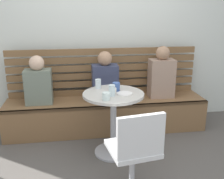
# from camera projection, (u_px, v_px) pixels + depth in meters

# --- Properties ---
(back_wall) EXTENTS (5.20, 0.10, 2.90)m
(back_wall) POSITION_uv_depth(u_px,v_px,m) (102.00, 22.00, 3.73)
(back_wall) COLOR silver
(back_wall) RESTS_ON ground
(booth_bench) EXTENTS (2.70, 0.52, 0.44)m
(booth_bench) POSITION_uv_depth(u_px,v_px,m) (106.00, 115.00, 3.68)
(booth_bench) COLOR brown
(booth_bench) RESTS_ON ground
(booth_backrest) EXTENTS (2.65, 0.04, 0.67)m
(booth_backrest) POSITION_uv_depth(u_px,v_px,m) (104.00, 72.00, 3.74)
(booth_backrest) COLOR brown
(booth_backrest) RESTS_ON booth_bench
(cafe_table) EXTENTS (0.68, 0.68, 0.74)m
(cafe_table) POSITION_uv_depth(u_px,v_px,m) (113.00, 112.00, 2.98)
(cafe_table) COLOR #ADADB2
(cafe_table) RESTS_ON ground
(white_chair) EXTENTS (0.46, 0.46, 0.85)m
(white_chair) POSITION_uv_depth(u_px,v_px,m) (135.00, 153.00, 2.24)
(white_chair) COLOR #ADADB2
(white_chair) RESTS_ON ground
(person_adult) EXTENTS (0.34, 0.22, 0.71)m
(person_adult) POSITION_uv_depth(u_px,v_px,m) (162.00, 75.00, 3.66)
(person_adult) COLOR #9E7F6B
(person_adult) RESTS_ON booth_bench
(person_child_left) EXTENTS (0.34, 0.22, 0.66)m
(person_child_left) POSITION_uv_depth(u_px,v_px,m) (105.00, 79.00, 3.52)
(person_child_left) COLOR #333851
(person_child_left) RESTS_ON booth_bench
(person_child_middle) EXTENTS (0.34, 0.22, 0.63)m
(person_child_middle) POSITION_uv_depth(u_px,v_px,m) (38.00, 83.00, 3.40)
(person_child_middle) COLOR slate
(person_child_middle) RESTS_ON booth_bench
(cup_espresso_small) EXTENTS (0.06, 0.06, 0.05)m
(cup_espresso_small) POSITION_uv_depth(u_px,v_px,m) (114.00, 90.00, 2.92)
(cup_espresso_small) COLOR silver
(cup_espresso_small) RESTS_ON cafe_table
(cup_mug_blue) EXTENTS (0.08, 0.08, 0.09)m
(cup_mug_blue) POSITION_uv_depth(u_px,v_px,m) (116.00, 87.00, 2.99)
(cup_mug_blue) COLOR #3D5B9E
(cup_mug_blue) RESTS_ON cafe_table
(cup_glass_tall) EXTENTS (0.07, 0.07, 0.12)m
(cup_glass_tall) POSITION_uv_depth(u_px,v_px,m) (112.00, 90.00, 2.81)
(cup_glass_tall) COLOR silver
(cup_glass_tall) RESTS_ON cafe_table
(cup_water_clear) EXTENTS (0.07, 0.07, 0.11)m
(cup_water_clear) POSITION_uv_depth(u_px,v_px,m) (98.00, 84.00, 3.08)
(cup_water_clear) COLOR white
(cup_water_clear) RESTS_ON cafe_table
(cup_glass_short) EXTENTS (0.08, 0.08, 0.08)m
(cup_glass_short) POSITION_uv_depth(u_px,v_px,m) (106.00, 96.00, 2.69)
(cup_glass_short) COLOR silver
(cup_glass_short) RESTS_ON cafe_table
(plate_small) EXTENTS (0.17, 0.17, 0.01)m
(plate_small) POSITION_uv_depth(u_px,v_px,m) (125.00, 93.00, 2.88)
(plate_small) COLOR white
(plate_small) RESTS_ON cafe_table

